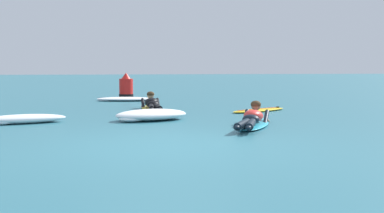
% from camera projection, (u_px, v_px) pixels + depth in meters
% --- Properties ---
extents(ground_plane, '(120.00, 120.00, 0.00)m').
position_uv_depth(ground_plane, '(130.00, 101.00, 17.71)').
color(ground_plane, '#2D6B7A').
extents(surfer_near, '(1.50, 2.58, 0.54)m').
position_uv_depth(surfer_near, '(252.00, 120.00, 10.30)').
color(surfer_near, '#2DB2D1').
rests_on(surfer_near, ground).
extents(surfer_far, '(0.61, 2.56, 0.54)m').
position_uv_depth(surfer_far, '(152.00, 105.00, 14.24)').
color(surfer_far, yellow).
rests_on(surfer_far, ground).
extents(drifting_surfboard, '(2.00, 1.56, 0.16)m').
position_uv_depth(drifting_surfboard, '(259.00, 110.00, 13.80)').
color(drifting_surfboard, yellow).
rests_on(drifting_surfboard, ground).
extents(whitewater_front, '(1.92, 1.48, 0.25)m').
position_uv_depth(whitewater_front, '(151.00, 115.00, 11.51)').
color(whitewater_front, white).
rests_on(whitewater_front, ground).
extents(whitewater_mid_left, '(2.11, 1.20, 0.14)m').
position_uv_depth(whitewater_mid_left, '(125.00, 99.00, 17.96)').
color(whitewater_mid_left, white).
rests_on(whitewater_mid_left, ground).
extents(whitewater_mid_right, '(1.89, 1.01, 0.20)m').
position_uv_depth(whitewater_mid_right, '(23.00, 119.00, 10.85)').
color(whitewater_mid_right, white).
rests_on(whitewater_mid_right, ground).
extents(channel_marker_buoy, '(0.58, 0.58, 0.97)m').
position_uv_depth(channel_marker_buoy, '(126.00, 87.00, 20.25)').
color(channel_marker_buoy, red).
rests_on(channel_marker_buoy, ground).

